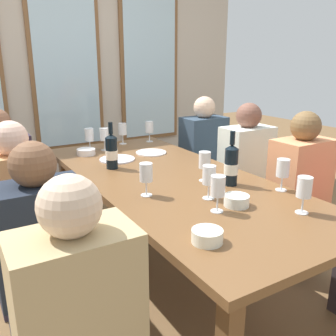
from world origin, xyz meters
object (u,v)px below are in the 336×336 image
wine_bottle_1 (231,165)px  tasting_bowl_2 (86,152)px  wine_bottle_0 (112,151)px  wine_glass_5 (218,187)px  wine_glass_4 (283,169)px  tasting_bowl_1 (237,201)px  seated_person_2 (44,271)px  dining_table (171,189)px  wine_glass_8 (209,177)px  seated_person_1 (203,162)px  tasting_bowl_0 (207,236)px  wine_glass_3 (104,135)px  wine_glass_1 (146,174)px  seated_person_5 (245,178)px  wine_glass_7 (149,128)px  seated_person_4 (20,223)px  white_plate_1 (151,153)px  seated_person_0 (6,192)px  white_plate_0 (117,159)px  wine_glass_2 (304,188)px  seated_person_3 (298,199)px  wine_glass_0 (89,136)px  wine_glass_6 (205,161)px  wine_glass_9 (123,130)px

wine_bottle_1 → tasting_bowl_2: 1.17m
wine_bottle_0 → wine_glass_5: bearing=-80.8°
tasting_bowl_2 → wine_glass_4: (0.65, -1.28, 0.10)m
tasting_bowl_1 → seated_person_2: size_ratio=0.11×
dining_table → wine_bottle_0: wine_bottle_0 is taller
wine_glass_8 → seated_person_1: seated_person_1 is taller
tasting_bowl_0 → wine_glass_3: 1.62m
wine_glass_1 → wine_glass_3: size_ratio=1.00×
dining_table → seated_person_2: (-0.83, -0.29, -0.14)m
tasting_bowl_0 → seated_person_5: 1.53m
wine_glass_7 → seated_person_4: (-1.18, -0.65, -0.33)m
dining_table → white_plate_1: size_ratio=9.61×
white_plate_1 → seated_person_0: bearing=164.1°
seated_person_2 → seated_person_5: size_ratio=1.00×
wine_glass_8 → seated_person_4: seated_person_4 is taller
white_plate_0 → seated_person_1: 1.01m
dining_table → wine_glass_7: bearing=69.2°
wine_bottle_0 → wine_glass_2: bearing=-67.1°
wine_glass_7 → seated_person_4: seated_person_4 is taller
seated_person_3 → seated_person_1: bearing=90.0°
white_plate_0 → seated_person_2: seated_person_2 is taller
wine_glass_7 → seated_person_0: bearing=-176.3°
wine_glass_8 → seated_person_4: 1.11m
seated_person_1 → wine_bottle_0: bearing=-157.2°
wine_glass_2 → wine_glass_4: (0.15, 0.26, 0.00)m
white_plate_1 → seated_person_4: bearing=-164.1°
wine_glass_0 → seated_person_3: seated_person_3 is taller
seated_person_0 → seated_person_4: same height
white_plate_1 → seated_person_4: seated_person_4 is taller
tasting_bowl_1 → wine_glass_6: wine_glass_6 is taller
wine_glass_7 → wine_glass_3: bearing=-168.1°
white_plate_0 → wine_glass_5: (0.04, -1.08, 0.12)m
seated_person_5 → wine_glass_3: bearing=146.8°
wine_bottle_1 → seated_person_0: bearing=132.4°
tasting_bowl_2 → wine_glass_5: 1.34m
wine_glass_4 → wine_glass_8: size_ratio=1.00×
seated_person_4 → wine_glass_4: bearing=-32.7°
tasting_bowl_2 → wine_glass_9: bearing=26.4°
tasting_bowl_0 → tasting_bowl_2: size_ratio=0.91×
wine_bottle_0 → seated_person_1: seated_person_1 is taller
seated_person_0 → wine_glass_8: bearing=-57.1°
tasting_bowl_2 → wine_glass_7: size_ratio=0.78×
seated_person_1 → seated_person_2: 1.98m
dining_table → wine_glass_2: bearing=-72.2°
wine_glass_1 → wine_glass_7: (0.62, 1.13, -0.00)m
wine_glass_5 → seated_person_0: 1.63m
wine_glass_1 → wine_glass_6: size_ratio=1.00×
wine_glass_5 → seated_person_2: (-0.75, 0.26, -0.34)m
wine_glass_5 → wine_glass_7: size_ratio=1.00×
white_plate_1 → wine_glass_9: bearing=97.6°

